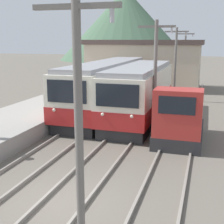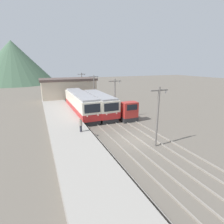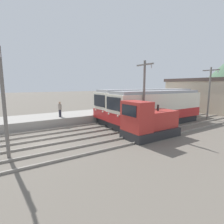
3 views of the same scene
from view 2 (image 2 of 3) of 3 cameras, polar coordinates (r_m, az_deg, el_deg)
ground_plane at (r=20.25m, az=6.30°, el=-9.32°), size 200.00×200.00×0.00m
platform_left at (r=18.07m, az=-11.56°, el=-11.20°), size 4.50×54.00×0.87m
track_left at (r=19.17m, az=-0.60°, el=-10.47°), size 1.54×60.00×0.14m
track_center at (r=20.31m, az=6.81°, el=-9.04°), size 1.54×60.00×0.14m
track_right at (r=21.86m, az=13.70°, el=-7.57°), size 1.54×60.00×0.14m
commuter_train_left at (r=30.70m, az=-10.20°, el=2.48°), size 2.84×14.20×3.72m
commuter_train_center at (r=30.02m, az=-4.32°, el=2.32°), size 2.84×11.33×3.63m
shunting_locomotive at (r=27.60m, az=4.42°, el=0.13°), size 2.40×4.64×3.00m
catenary_mast_near at (r=18.25m, az=14.69°, el=-0.90°), size 2.00×0.20×6.31m
catenary_mast_mid at (r=27.16m, az=0.94°, el=4.81°), size 2.00×0.20×6.31m
catenary_mast_far at (r=36.97m, az=-5.86°, el=7.53°), size 2.00×0.20×6.31m
catenary_mast_distant at (r=47.13m, az=-9.80°, el=9.04°), size 2.00×0.20×6.31m
person_on_platform at (r=20.37m, az=-10.21°, el=-4.03°), size 0.38×0.38×1.62m
station_building at (r=42.88m, az=-13.99°, el=7.14°), size 12.60×6.30×5.28m
mountain_backdrop at (r=92.16m, az=-29.53°, el=13.93°), size 35.24×35.24×18.61m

